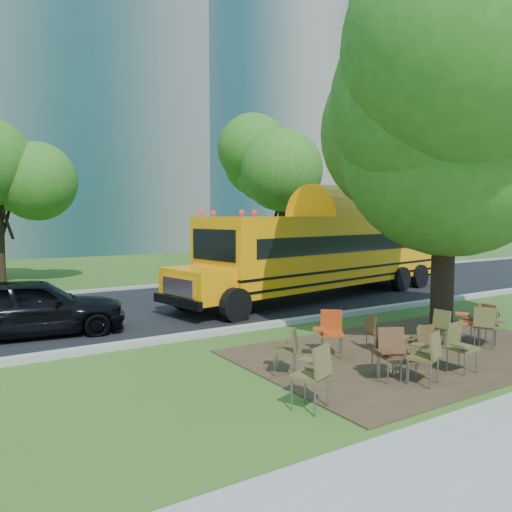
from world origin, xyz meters
TOP-DOWN VIEW (x-y plane):
  - ground at (0.00, 0.00)m, footprint 160.00×160.00m
  - dirt_patch at (1.00, -0.50)m, footprint 7.00×4.50m
  - asphalt_road at (0.00, 7.00)m, footprint 80.00×8.00m
  - kerb_near at (0.00, 3.00)m, footprint 80.00×0.25m
  - kerb_far at (0.00, 11.10)m, footprint 80.00×0.25m
  - building_right at (24.00, 38.00)m, footprint 30.00×16.00m
  - bg_tree_3 at (8.00, 14.00)m, footprint 5.60×5.60m
  - bg_tree_4 at (16.00, 13.00)m, footprint 5.00×5.00m
  - main_tree at (3.43, 0.64)m, footprint 7.20×7.20m
  - school_bus at (4.29, 5.98)m, footprint 11.65×4.32m
  - chair_0 at (-2.65, -1.81)m, footprint 0.66×0.75m
  - chair_1 at (-0.78, -1.52)m, footprint 0.80×0.63m
  - chair_2 at (-0.43, -2.02)m, footprint 0.63×0.71m
  - chair_3 at (-0.77, -1.51)m, footprint 0.70×0.55m
  - chair_4 at (0.40, -1.25)m, footprint 0.60×0.48m
  - chair_5 at (0.60, -1.87)m, footprint 0.58×0.54m
  - chair_6 at (2.89, -0.87)m, footprint 0.53×0.57m
  - chair_7 at (2.53, -1.17)m, footprint 0.72×0.62m
  - chair_8 at (-2.04, -0.33)m, footprint 0.57×0.72m
  - chair_9 at (-0.65, 0.15)m, footprint 0.80×0.63m
  - chair_10 at (0.38, -0.08)m, footprint 0.46×0.59m
  - chair_11 at (0.18, -1.21)m, footprint 0.53×0.66m
  - chair_12 at (1.83, -0.70)m, footprint 0.53×0.56m
  - chair_13 at (2.62, -0.79)m, footprint 0.64×0.80m
  - black_car at (-5.39, 5.12)m, footprint 4.33×2.21m

SIDE VIEW (x-z plane):
  - ground at x=0.00m, z-range 0.00..0.00m
  - dirt_patch at x=1.00m, z-range 0.00..0.03m
  - asphalt_road at x=0.00m, z-range 0.00..0.04m
  - kerb_near at x=0.00m, z-range 0.00..0.14m
  - kerb_far at x=0.00m, z-range 0.00..0.14m
  - chair_10 at x=0.38m, z-range 0.09..0.86m
  - chair_11 at x=0.18m, z-range 0.09..0.89m
  - chair_4 at x=0.40m, z-range 0.10..0.91m
  - chair_8 at x=-2.04m, z-range 0.10..0.94m
  - chair_12 at x=1.83m, z-range 0.10..0.94m
  - chair_6 at x=2.89m, z-range 0.10..0.99m
  - chair_5 at x=0.60m, z-range 0.11..1.01m
  - chair_3 at x=-0.77m, z-range 0.11..1.01m
  - chair_7 at x=2.53m, z-range 0.11..1.02m
  - chair_2 at x=-0.43m, z-range 0.11..1.04m
  - chair_9 at x=-0.65m, z-range 0.11..1.05m
  - chair_13 at x=2.62m, z-range 0.11..1.07m
  - chair_1 at x=-0.78m, z-range 0.11..1.08m
  - chair_0 at x=-2.65m, z-range 0.11..1.09m
  - black_car at x=-5.39m, z-range 0.00..1.41m
  - school_bus at x=4.29m, z-range 0.22..3.01m
  - bg_tree_4 at x=16.00m, z-range 0.92..7.77m
  - bg_tree_3 at x=8.00m, z-range 1.11..8.95m
  - main_tree at x=3.43m, z-range 0.77..9.55m
  - building_right at x=24.00m, z-range 0.00..25.00m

